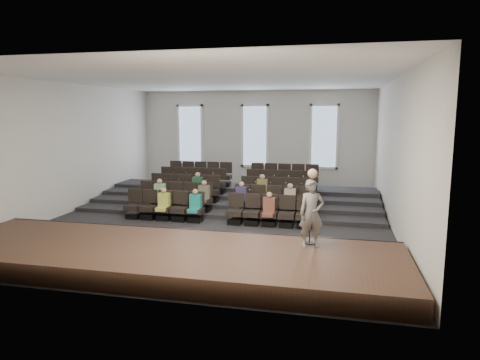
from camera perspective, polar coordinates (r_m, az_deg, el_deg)
name	(u,v)px	position (r m, az deg, el deg)	size (l,w,h in m)	color
ground	(219,219)	(15.77, -2.75, -5.21)	(14.00, 14.00, 0.00)	black
ceiling	(218,79)	(15.35, -2.89, 13.25)	(12.00, 14.00, 0.02)	white
wall_back	(255,140)	(22.19, 2.02, 5.39)	(12.00, 0.04, 5.00)	silver
wall_front	(126,180)	(8.84, -14.99, -0.05)	(12.00, 0.04, 5.00)	silver
wall_left	(70,148)	(17.92, -21.76, 3.97)	(0.04, 14.00, 5.00)	silver
wall_right	(396,154)	(14.94, 20.08, 3.22)	(0.04, 14.00, 5.00)	silver
stage	(166,257)	(11.07, -9.87, -10.12)	(11.80, 3.60, 0.50)	#3D271A
stage_lip	(189,238)	(12.64, -6.79, -7.64)	(11.80, 0.06, 0.52)	black
risers	(239,197)	(18.74, -0.19, -2.34)	(11.80, 4.80, 0.60)	black
seating_rows	(230,193)	(17.09, -1.40, -1.77)	(6.80, 4.70, 1.67)	black
windows	(255,136)	(22.11, 1.99, 5.90)	(8.44, 0.10, 3.24)	white
audience	(220,195)	(15.94, -2.73, -2.07)	(5.45, 2.64, 1.10)	#BDCE52
speaker	(312,213)	(10.85, 9.52, -4.42)	(0.62, 0.41, 1.71)	slate
mic_stand	(310,225)	(11.21, 9.30, -6.00)	(0.27, 0.27, 1.59)	black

